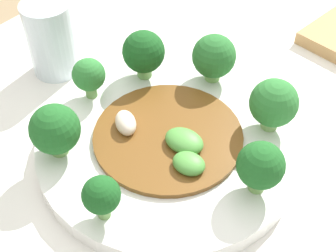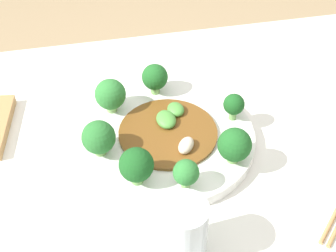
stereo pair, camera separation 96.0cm
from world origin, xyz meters
name	(u,v)px [view 1 (the left image)]	position (x,y,z in m)	size (l,w,h in m)	color
plate	(168,144)	(0.05, 0.01, 0.75)	(0.32, 0.32, 0.02)	white
broccoli_northwest	(274,103)	(-0.05, 0.10, 0.80)	(0.06, 0.06, 0.07)	#89B76B
broccoli_southeast	(55,130)	(0.14, -0.07, 0.80)	(0.06, 0.06, 0.07)	#7AAD5B
broccoli_north	(261,166)	(0.05, 0.14, 0.80)	(0.05, 0.05, 0.06)	#7AAD5B
broccoli_south	(89,75)	(0.05, -0.11, 0.80)	(0.04, 0.04, 0.06)	#70A356
broccoli_east	(101,196)	(0.18, 0.03, 0.80)	(0.04, 0.04, 0.06)	#70A356
broccoli_southwest	(144,52)	(-0.03, -0.09, 0.80)	(0.06, 0.06, 0.07)	#70A356
broccoli_west	(214,57)	(-0.08, -0.01, 0.80)	(0.06, 0.06, 0.07)	#7AAD5B
stirfry_center	(168,137)	(0.05, 0.02, 0.77)	(0.18, 0.18, 0.02)	brown
drinking_glass	(52,38)	(0.02, -0.22, 0.79)	(0.07, 0.07, 0.11)	silver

